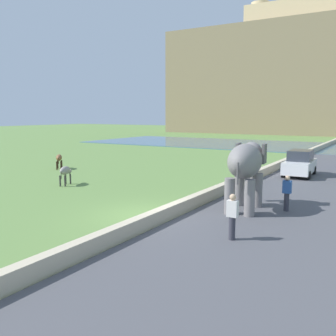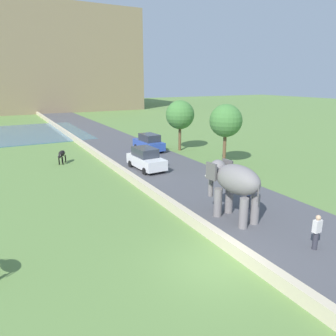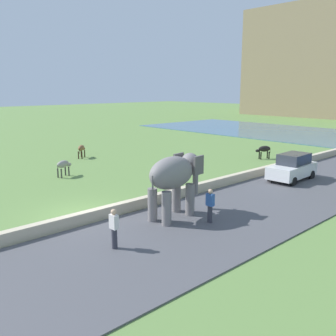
# 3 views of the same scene
# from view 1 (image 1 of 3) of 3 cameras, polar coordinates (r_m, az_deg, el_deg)

# --- Properties ---
(ground_plane) EXTENTS (220.00, 220.00, 0.00)m
(ground_plane) POSITION_cam_1_polar(r_m,az_deg,el_deg) (16.18, -3.79, -7.13)
(ground_plane) COLOR #608442
(road_surface) EXTENTS (7.00, 120.00, 0.06)m
(road_surface) POSITION_cam_1_polar(r_m,az_deg,el_deg) (33.29, 24.02, 0.14)
(road_surface) COLOR #4C4C51
(road_surface) RESTS_ON ground
(barrier_wall) EXTENTS (0.40, 110.00, 0.56)m
(barrier_wall) POSITION_cam_1_polar(r_m,az_deg,el_deg) (31.99, 16.83, 0.66)
(barrier_wall) COLOR beige
(barrier_wall) RESTS_ON ground
(lake) EXTENTS (36.00, 18.00, 0.08)m
(lake) POSITION_cam_1_polar(r_m,az_deg,el_deg) (56.08, 6.86, 3.77)
(lake) COLOR #426B84
(lake) RESTS_ON ground
(hill_distant) EXTENTS (64.00, 28.00, 22.84)m
(hill_distant) POSITION_cam_1_polar(r_m,az_deg,el_deg) (92.21, 22.17, 12.01)
(hill_distant) COLOR #897556
(hill_distant) RESTS_ON ground
(fort_on_hill) EXTENTS (34.20, 8.00, 7.21)m
(fort_on_hill) POSITION_cam_1_polar(r_m,az_deg,el_deg) (94.47, 22.61, 20.81)
(fort_on_hill) COLOR #D6BC89
(fort_on_hill) RESTS_ON hill_distant
(elephant) EXTENTS (1.74, 3.55, 2.99)m
(elephant) POSITION_cam_1_polar(r_m,az_deg,el_deg) (16.92, 11.65, 0.43)
(elephant) COLOR slate
(elephant) RESTS_ON ground
(person_beside_elephant) EXTENTS (0.36, 0.22, 1.63)m
(person_beside_elephant) POSITION_cam_1_polar(r_m,az_deg,el_deg) (17.24, 17.46, -3.56)
(person_beside_elephant) COLOR #33333D
(person_beside_elephant) RESTS_ON ground
(person_trailing) EXTENTS (0.36, 0.22, 1.63)m
(person_trailing) POSITION_cam_1_polar(r_m,az_deg,el_deg) (12.92, 9.66, -7.16)
(person_trailing) COLOR #33333D
(person_trailing) RESTS_ON ground
(car_white) EXTENTS (1.94, 4.07, 1.80)m
(car_white) POSITION_cam_1_polar(r_m,az_deg,el_deg) (27.42, 19.23, 0.65)
(car_white) COLOR white
(car_white) RESTS_ON ground
(cow_black) EXTENTS (0.97, 1.37, 1.15)m
(cow_black) POSITION_cam_1_polar(r_m,az_deg,el_deg) (33.96, 11.79, 2.19)
(cow_black) COLOR black
(cow_black) RESTS_ON ground
(cow_brown) EXTENTS (1.18, 1.25, 1.15)m
(cow_brown) POSITION_cam_1_polar(r_m,az_deg,el_deg) (30.58, -16.07, 1.40)
(cow_brown) COLOR brown
(cow_brown) RESTS_ON ground
(cow_grey) EXTENTS (0.83, 1.41, 1.15)m
(cow_grey) POSITION_cam_1_polar(r_m,az_deg,el_deg) (23.54, -15.19, -0.50)
(cow_grey) COLOR gray
(cow_grey) RESTS_ON ground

